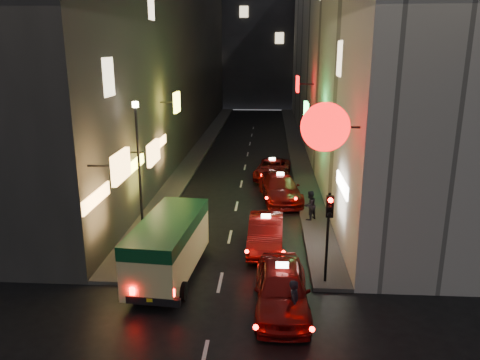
% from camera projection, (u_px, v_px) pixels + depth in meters
% --- Properties ---
extents(building_left, '(7.39, 52.00, 18.00)m').
position_uv_depth(building_left, '(158.00, 44.00, 40.47)').
color(building_left, '#3A3735').
rests_on(building_left, ground).
extents(building_right, '(8.11, 52.00, 18.00)m').
position_uv_depth(building_right, '(344.00, 44.00, 39.50)').
color(building_right, '#BAB4AA').
rests_on(building_right, ground).
extents(building_far, '(30.00, 10.00, 22.00)m').
position_uv_depth(building_far, '(259.00, 32.00, 70.17)').
color(building_far, '#36363B').
rests_on(building_far, ground).
extents(sidewalk_left, '(1.50, 52.00, 0.15)m').
position_uv_depth(sidewalk_left, '(203.00, 146.00, 42.68)').
color(sidewalk_left, '#413E3C').
rests_on(sidewalk_left, ground).
extents(sidewalk_right, '(1.50, 52.00, 0.15)m').
position_uv_depth(sidewalk_right, '(296.00, 147.00, 42.16)').
color(sidewalk_right, '#413E3C').
rests_on(sidewalk_right, ground).
extents(minibus, '(2.41, 5.68, 2.38)m').
position_uv_depth(minibus, '(169.00, 241.00, 18.04)').
color(minibus, '#E0DD8C').
rests_on(minibus, ground).
extents(taxi_near, '(2.42, 5.76, 1.99)m').
position_uv_depth(taxi_near, '(282.00, 285.00, 15.90)').
color(taxi_near, maroon).
rests_on(taxi_near, ground).
extents(taxi_second, '(2.24, 5.23, 1.82)m').
position_uv_depth(taxi_second, '(266.00, 230.00, 20.88)').
color(taxi_second, maroon).
rests_on(taxi_second, ground).
extents(taxi_third, '(3.03, 5.78, 1.92)m').
position_uv_depth(taxi_third, '(280.00, 185.00, 27.50)').
color(taxi_third, maroon).
rests_on(taxi_third, ground).
extents(taxi_far, '(2.61, 4.89, 1.65)m').
position_uv_depth(taxi_far, '(272.00, 168.00, 32.18)').
color(taxi_far, maroon).
rests_on(taxi_far, ground).
extents(pedestrian_crossing, '(0.45, 0.64, 1.83)m').
position_uv_depth(pedestrian_crossing, '(295.00, 301.00, 14.90)').
color(pedestrian_crossing, black).
rests_on(pedestrian_crossing, ground).
extents(pedestrian_sidewalk, '(0.75, 0.75, 1.74)m').
position_uv_depth(pedestrian_sidewalk, '(310.00, 203.00, 23.89)').
color(pedestrian_sidewalk, black).
rests_on(pedestrian_sidewalk, sidewalk_right).
extents(traffic_light, '(0.26, 0.43, 3.50)m').
position_uv_depth(traffic_light, '(329.00, 219.00, 16.95)').
color(traffic_light, black).
rests_on(traffic_light, sidewalk_right).
extents(lamp_post, '(0.28, 0.28, 6.22)m').
position_uv_depth(lamp_post, '(139.00, 160.00, 21.51)').
color(lamp_post, black).
rests_on(lamp_post, sidewalk_left).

